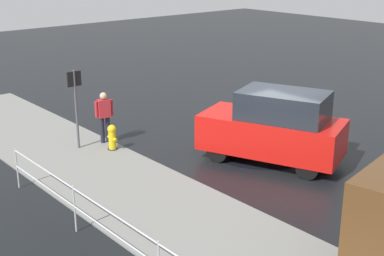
# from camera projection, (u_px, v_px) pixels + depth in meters

# --- Properties ---
(ground_plane) EXTENTS (60.00, 60.00, 0.00)m
(ground_plane) POSITION_uv_depth(u_px,v_px,m) (271.00, 160.00, 15.15)
(ground_plane) COLOR black
(kerb_strip) EXTENTS (24.00, 3.20, 0.04)m
(kerb_strip) POSITION_uv_depth(u_px,v_px,m) (152.00, 203.00, 12.55)
(kerb_strip) COLOR slate
(kerb_strip) RESTS_ON ground
(moving_hatchback) EXTENTS (4.25, 3.02, 2.06)m
(moving_hatchback) POSITION_uv_depth(u_px,v_px,m) (274.00, 127.00, 14.74)
(moving_hatchback) COLOR red
(moving_hatchback) RESTS_ON ground
(fire_hydrant) EXTENTS (0.42, 0.31, 0.80)m
(fire_hydrant) POSITION_uv_depth(u_px,v_px,m) (112.00, 138.00, 15.78)
(fire_hydrant) COLOR gold
(fire_hydrant) RESTS_ON ground
(pedestrian) EXTENTS (0.32, 0.55, 1.62)m
(pedestrian) POSITION_uv_depth(u_px,v_px,m) (104.00, 114.00, 16.19)
(pedestrian) COLOR #B2262D
(pedestrian) RESTS_ON ground
(metal_railing) EXTENTS (8.73, 0.04, 1.05)m
(metal_railing) POSITION_uv_depth(u_px,v_px,m) (112.00, 226.00, 10.04)
(metal_railing) COLOR #B7BABF
(metal_railing) RESTS_ON ground
(sign_post) EXTENTS (0.07, 0.44, 2.40)m
(sign_post) POSITION_uv_depth(u_px,v_px,m) (75.00, 98.00, 15.54)
(sign_post) COLOR #4C4C51
(sign_post) RESTS_ON ground
(puddle_patch) EXTENTS (3.18, 3.18, 0.01)m
(puddle_patch) POSITION_uv_depth(u_px,v_px,m) (260.00, 149.00, 15.98)
(puddle_patch) COLOR black
(puddle_patch) RESTS_ON ground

